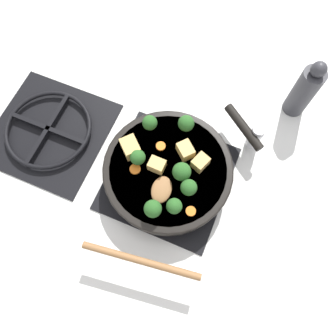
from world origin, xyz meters
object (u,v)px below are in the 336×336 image
at_px(skillet_pan, 169,171).
at_px(salt_shaker, 255,137).
at_px(pepper_mill, 304,90).
at_px(wooden_spoon, 150,231).

relative_size(skillet_pan, salt_shaker, 4.60).
bearing_deg(pepper_mill, skillet_pan, 143.45).
bearing_deg(pepper_mill, salt_shaker, 153.73).
xyz_separation_m(skillet_pan, wooden_spoon, (-0.16, -0.02, 0.03)).
distance_m(skillet_pan, wooden_spoon, 0.17).
height_order(wooden_spoon, salt_shaker, wooden_spoon).
height_order(skillet_pan, wooden_spoon, wooden_spoon).
distance_m(wooden_spoon, salt_shaker, 0.38).
bearing_deg(skillet_pan, pepper_mill, -36.55).
distance_m(pepper_mill, salt_shaker, 0.18).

